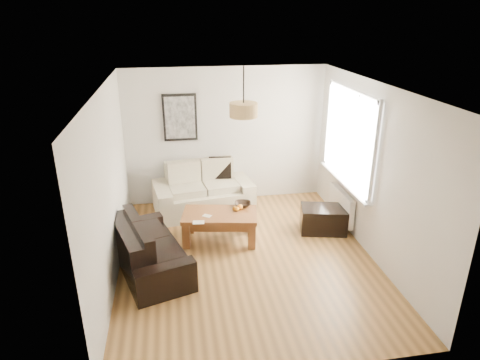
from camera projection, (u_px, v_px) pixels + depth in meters
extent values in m
plane|color=brown|center=(246.00, 258.00, 6.47)|extent=(4.50, 4.50, 0.00)
cube|color=white|center=(341.00, 205.00, 7.33)|extent=(0.10, 0.90, 0.52)
cylinder|color=tan|center=(243.00, 110.00, 5.91)|extent=(0.40, 0.40, 0.20)
cube|color=black|center=(323.00, 219.00, 7.19)|extent=(0.85, 0.65, 0.43)
cube|color=black|center=(184.00, 171.00, 7.89)|extent=(0.38, 0.15, 0.37)
cube|color=black|center=(220.00, 168.00, 7.99)|extent=(0.43, 0.17, 0.42)
imported|color=black|center=(243.00, 204.00, 7.03)|extent=(0.31, 0.31, 0.07)
sphere|color=orange|center=(237.00, 209.00, 6.85)|extent=(0.07, 0.07, 0.07)
sphere|color=orange|center=(240.00, 207.00, 6.92)|extent=(0.10, 0.10, 0.09)
sphere|color=orange|center=(235.00, 208.00, 6.87)|extent=(0.09, 0.09, 0.07)
cube|color=beige|center=(199.00, 222.00, 6.50)|extent=(0.19, 0.14, 0.01)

